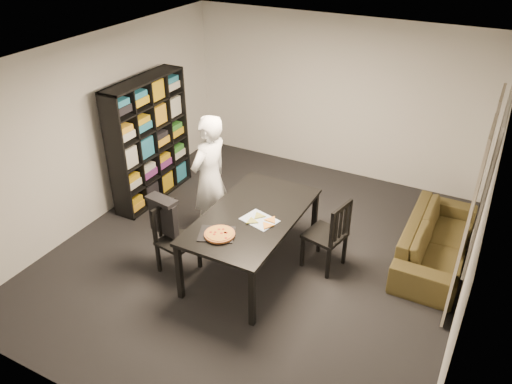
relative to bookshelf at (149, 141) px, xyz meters
The scene contains 16 objects.
room 2.26m from the bookshelf, 15.56° to the right, with size 5.01×5.51×2.61m.
window_pane 4.67m from the bookshelf, ahead, with size 0.02×1.40×1.60m, color black.
window_frame 4.67m from the bookshelf, ahead, with size 0.03×1.52×1.72m, color white.
curtain_left 4.59m from the bookshelf, ahead, with size 0.03×0.70×2.25m, color beige.
curtain_right 4.59m from the bookshelf, ahead, with size 0.03×0.70×2.25m, color beige.
bookshelf is the anchor object (origin of this frame).
dining_table 2.38m from the bookshelf, 21.37° to the right, with size 1.06×1.90×0.79m.
chair_left 1.93m from the bookshelf, 45.01° to the right, with size 0.48×0.48×0.91m.
chair_right 3.14m from the bookshelf, ahead, with size 0.53×0.53×0.97m.
draped_jacket 1.80m from the bookshelf, 47.38° to the right, with size 0.43×0.23×0.50m.
person 1.46m from the bookshelf, 19.82° to the right, with size 0.65×0.43×1.78m, color white.
baking_tray 2.50m from the bookshelf, 34.80° to the right, with size 0.40×0.32×0.01m, color black.
pepperoni_pizza 2.54m from the bookshelf, 34.42° to the right, with size 0.35×0.35×0.03m.
kitchen_towel 2.54m from the bookshelf, 21.90° to the right, with size 0.40×0.30×0.01m, color silver.
pizza_slices 2.57m from the bookshelf, 21.74° to the right, with size 0.37×0.31×0.01m, color #C6893E, non-canonical shape.
sofa 4.30m from the bookshelf, ahead, with size 1.94×0.76×0.57m, color #3F3C19.
Camera 1 is at (2.43, -4.72, 4.07)m, focal length 35.00 mm.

